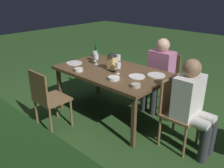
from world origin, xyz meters
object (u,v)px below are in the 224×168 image
person_in_pink (159,71)px  green_bottle_on_table (97,51)px  wine_glass_a (96,57)px  wine_glass_c (118,58)px  bowl_olives (136,85)px  bowl_salad (114,78)px  wine_glass_b (95,54)px  chair_side_right_b (48,97)px  chair_head_near (176,109)px  lantern_centerpiece (112,61)px  plate_a (74,63)px  dining_table (112,74)px  plate_c (156,75)px  plate_b (137,77)px  bowl_bread (79,70)px  wine_glass_d (118,66)px  person_in_cream (193,103)px  chair_side_left_a (165,77)px

person_in_pink → green_bottle_on_table: (1.02, 0.38, 0.21)m
wine_glass_a → wine_glass_c: bearing=-147.9°
bowl_olives → bowl_salad: bowl_olives is taller
person_in_pink → wine_glass_a: bearing=41.3°
wine_glass_b → chair_side_right_b: bearing=97.6°
chair_head_near → wine_glass_c: size_ratio=5.15×
green_bottle_on_table → bowl_salad: bearing=147.9°
green_bottle_on_table → bowl_salad: 1.10m
lantern_centerpiece → plate_a: lantern_centerpiece is taller
dining_table → bowl_olives: (-0.65, 0.27, 0.08)m
lantern_centerpiece → wine_glass_c: size_ratio=1.57×
chair_side_right_b → plate_a: chair_side_right_b is taller
lantern_centerpiece → plate_c: lantern_centerpiece is taller
chair_side_right_b → bowl_salad: chair_side_right_b is taller
plate_b → bowl_olives: 0.35m
bowl_bread → bowl_salad: bowl_bread is taller
wine_glass_c → bowl_olives: wine_glass_c is taller
chair_head_near → wine_glass_d: 0.98m
chair_side_right_b → wine_glass_d: 1.06m
dining_table → lantern_centerpiece: (-0.01, 0.00, 0.20)m
plate_c → lantern_centerpiece: bearing=21.7°
bowl_olives → bowl_salad: 0.36m
bowl_olives → chair_head_near: bearing=-147.4°
bowl_bread → bowl_salad: (-0.60, -0.10, -0.00)m
chair_side_right_b → person_in_cream: bearing=-151.6°
wine_glass_b → plate_c: wine_glass_b is taller
chair_side_left_a → plate_b: size_ratio=3.88×
wine_glass_b → wine_glass_d: same height
chair_head_near → plate_a: size_ratio=3.46×
chair_side_left_a → person_in_pink: (0.00, 0.20, 0.15)m
chair_side_left_a → lantern_centerpiece: bearing=67.7°
chair_side_right_b → wine_glass_b: size_ratio=5.15×
dining_table → plate_c: plate_c is taller
chair_side_left_a → person_in_cream: person_in_cream is taller
wine_glass_a → bowl_olives: (-1.02, 0.31, -0.10)m
wine_glass_a → bowl_olives: bearing=163.1°
dining_table → person_in_pink: person_in_pink is taller
dining_table → lantern_centerpiece: 0.20m
lantern_centerpiece → plate_c: 0.66m
chair_side_right_b → bowl_bread: chair_side_right_b is taller
wine_glass_c → green_bottle_on_table: bearing=-9.1°
person_in_cream → lantern_centerpiece: 1.29m
plate_b → wine_glass_a: bearing=-1.6°
lantern_centerpiece → bowl_salad: 0.41m
chair_side_right_b → wine_glass_a: wine_glass_a is taller
dining_table → plate_c: 0.66m
person_in_pink → lantern_centerpiece: person_in_pink is taller
lantern_centerpiece → bowl_salad: (-0.28, 0.27, -0.13)m
dining_table → green_bottle_on_table: bearing=-25.9°
lantern_centerpiece → wine_glass_a: (0.38, -0.04, -0.03)m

